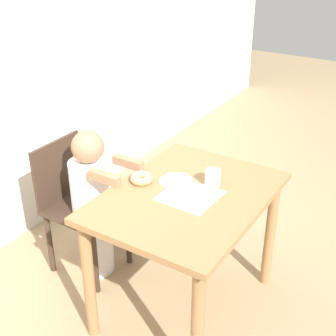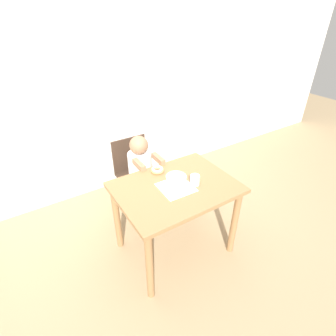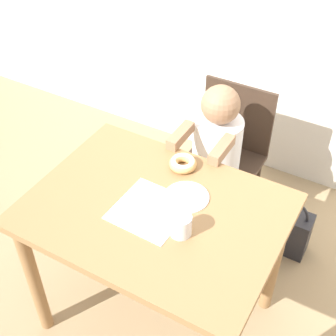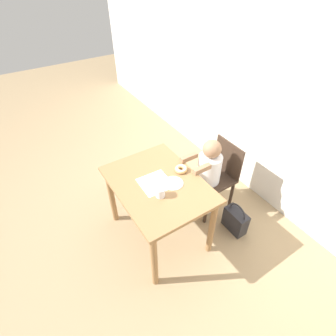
{
  "view_description": "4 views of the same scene",
  "coord_description": "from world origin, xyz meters",
  "px_view_note": "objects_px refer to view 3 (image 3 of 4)",
  "views": [
    {
      "loc": [
        -1.78,
        -1.01,
        1.97
      ],
      "look_at": [
        -0.01,
        0.11,
        0.87
      ],
      "focal_mm": 50.0,
      "sensor_mm": 36.0,
      "label": 1
    },
    {
      "loc": [
        -1.01,
        -1.48,
        2.05
      ],
      "look_at": [
        -0.01,
        0.11,
        0.87
      ],
      "focal_mm": 28.0,
      "sensor_mm": 36.0,
      "label": 2
    },
    {
      "loc": [
        0.68,
        -1.09,
        2.07
      ],
      "look_at": [
        -0.01,
        0.11,
        0.87
      ],
      "focal_mm": 50.0,
      "sensor_mm": 36.0,
      "label": 3
    },
    {
      "loc": [
        1.49,
        -0.85,
        2.38
      ],
      "look_at": [
        -0.01,
        0.11,
        0.87
      ],
      "focal_mm": 28.0,
      "sensor_mm": 36.0,
      "label": 4
    }
  ],
  "objects_px": {
    "child_figure": "(215,166)",
    "handbag": "(285,229)",
    "chair": "(224,160)",
    "donut": "(183,163)",
    "cup": "(181,225)"
  },
  "relations": [
    {
      "from": "chair",
      "to": "cup",
      "type": "height_order",
      "value": "cup"
    },
    {
      "from": "donut",
      "to": "handbag",
      "type": "bearing_deg",
      "value": 47.44
    },
    {
      "from": "chair",
      "to": "cup",
      "type": "relative_size",
      "value": 9.62
    },
    {
      "from": "child_figure",
      "to": "handbag",
      "type": "bearing_deg",
      "value": 12.11
    },
    {
      "from": "child_figure",
      "to": "donut",
      "type": "distance_m",
      "value": 0.46
    },
    {
      "from": "donut",
      "to": "cup",
      "type": "height_order",
      "value": "cup"
    },
    {
      "from": "chair",
      "to": "handbag",
      "type": "bearing_deg",
      "value": -4.44
    },
    {
      "from": "handbag",
      "to": "chair",
      "type": "bearing_deg",
      "value": 175.56
    },
    {
      "from": "donut",
      "to": "cup",
      "type": "bearing_deg",
      "value": -63.0
    },
    {
      "from": "donut",
      "to": "cup",
      "type": "distance_m",
      "value": 0.38
    },
    {
      "from": "chair",
      "to": "handbag",
      "type": "relative_size",
      "value": 2.25
    },
    {
      "from": "chair",
      "to": "child_figure",
      "type": "distance_m",
      "value": 0.13
    },
    {
      "from": "child_figure",
      "to": "donut",
      "type": "bearing_deg",
      "value": -90.41
    },
    {
      "from": "donut",
      "to": "handbag",
      "type": "height_order",
      "value": "donut"
    },
    {
      "from": "chair",
      "to": "donut",
      "type": "distance_m",
      "value": 0.58
    }
  ]
}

